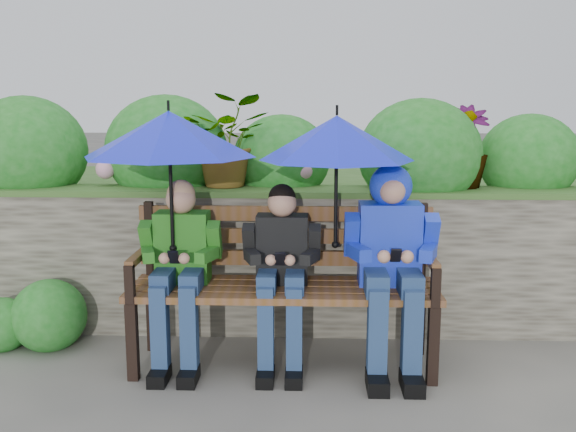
{
  "coord_description": "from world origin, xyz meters",
  "views": [
    {
      "loc": [
        0.14,
        -3.72,
        1.64
      ],
      "look_at": [
        0.0,
        0.1,
        0.95
      ],
      "focal_mm": 40.0,
      "sensor_mm": 36.0,
      "label": 1
    }
  ],
  "objects_px": {
    "boy_middle": "(282,265)",
    "umbrella_left": "(169,134)",
    "boy_right": "(391,250)",
    "umbrella_right": "(337,138)",
    "boy_left": "(180,263)",
    "park_bench": "(284,274)"
  },
  "relations": [
    {
      "from": "boy_left",
      "to": "umbrella_right",
      "type": "relative_size",
      "value": 1.25
    },
    {
      "from": "park_bench",
      "to": "umbrella_left",
      "type": "distance_m",
      "value": 1.11
    },
    {
      "from": "boy_middle",
      "to": "boy_left",
      "type": "bearing_deg",
      "value": -179.78
    },
    {
      "from": "boy_left",
      "to": "umbrella_left",
      "type": "xyz_separation_m",
      "value": [
        -0.04,
        -0.01,
        0.78
      ]
    },
    {
      "from": "boy_middle",
      "to": "umbrella_right",
      "type": "height_order",
      "value": "umbrella_right"
    },
    {
      "from": "boy_left",
      "to": "umbrella_right",
      "type": "bearing_deg",
      "value": 2.07
    },
    {
      "from": "park_bench",
      "to": "boy_middle",
      "type": "bearing_deg",
      "value": -96.6
    },
    {
      "from": "boy_left",
      "to": "umbrella_left",
      "type": "bearing_deg",
      "value": -164.8
    },
    {
      "from": "boy_right",
      "to": "umbrella_left",
      "type": "height_order",
      "value": "umbrella_left"
    },
    {
      "from": "park_bench",
      "to": "boy_right",
      "type": "distance_m",
      "value": 0.68
    },
    {
      "from": "boy_right",
      "to": "umbrella_right",
      "type": "distance_m",
      "value": 0.75
    },
    {
      "from": "boy_left",
      "to": "boy_middle",
      "type": "height_order",
      "value": "boy_left"
    },
    {
      "from": "boy_middle",
      "to": "umbrella_left",
      "type": "distance_m",
      "value": 1.03
    },
    {
      "from": "boy_left",
      "to": "boy_middle",
      "type": "bearing_deg",
      "value": 0.22
    },
    {
      "from": "park_bench",
      "to": "boy_right",
      "type": "height_order",
      "value": "boy_right"
    },
    {
      "from": "park_bench",
      "to": "boy_middle",
      "type": "relative_size",
      "value": 1.66
    },
    {
      "from": "umbrella_left",
      "to": "park_bench",
      "type": "bearing_deg",
      "value": 8.51
    },
    {
      "from": "umbrella_left",
      "to": "umbrella_right",
      "type": "height_order",
      "value": "umbrella_left"
    },
    {
      "from": "park_bench",
      "to": "boy_right",
      "type": "xyz_separation_m",
      "value": [
        0.65,
        -0.09,
        0.18
      ]
    },
    {
      "from": "umbrella_left",
      "to": "umbrella_right",
      "type": "relative_size",
      "value": 1.11
    },
    {
      "from": "park_bench",
      "to": "boy_left",
      "type": "xyz_separation_m",
      "value": [
        -0.63,
        -0.09,
        0.09
      ]
    },
    {
      "from": "boy_middle",
      "to": "boy_right",
      "type": "relative_size",
      "value": 0.9
    }
  ]
}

